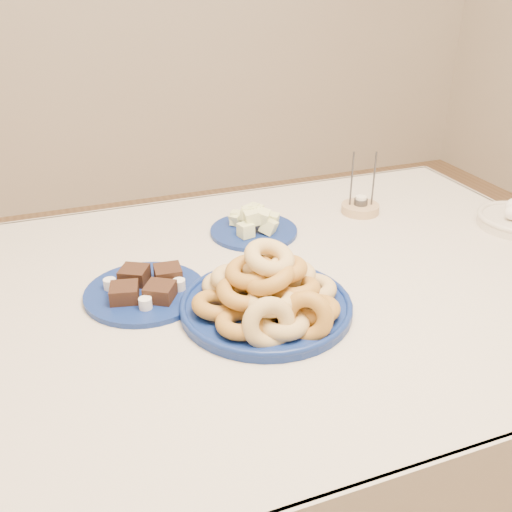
# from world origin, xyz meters

# --- Properties ---
(dining_table) EXTENTS (1.71, 1.11, 0.75)m
(dining_table) POSITION_xyz_m (0.00, 0.00, 0.64)
(dining_table) COLOR brown
(dining_table) RESTS_ON ground
(donut_platter) EXTENTS (0.41, 0.41, 0.16)m
(donut_platter) POSITION_xyz_m (0.00, -0.11, 0.79)
(donut_platter) COLOR navy
(donut_platter) RESTS_ON dining_table
(melon_plate) EXTENTS (0.24, 0.24, 0.08)m
(melon_plate) POSITION_xyz_m (0.11, 0.25, 0.77)
(melon_plate) COLOR navy
(melon_plate) RESTS_ON dining_table
(brownie_plate) EXTENTS (0.29, 0.29, 0.05)m
(brownie_plate) POSITION_xyz_m (-0.21, 0.04, 0.76)
(brownie_plate) COLOR navy
(brownie_plate) RESTS_ON dining_table
(candle_holder) EXTENTS (0.13, 0.13, 0.18)m
(candle_holder) POSITION_xyz_m (0.44, 0.28, 0.77)
(candle_holder) COLOR tan
(candle_holder) RESTS_ON dining_table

